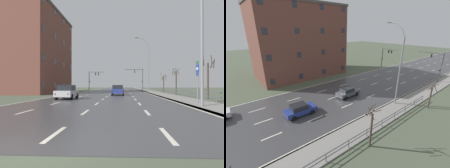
# 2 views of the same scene
# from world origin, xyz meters

# --- Properties ---
(ground_plane) EXTENTS (160.00, 160.00, 0.12)m
(ground_plane) POSITION_xyz_m (0.00, 48.00, -0.06)
(ground_plane) COLOR #4C5642
(road_asphalt_strip) EXTENTS (14.00, 120.00, 0.03)m
(road_asphalt_strip) POSITION_xyz_m (0.00, 59.99, 0.01)
(road_asphalt_strip) COLOR #3D3D3F
(road_asphalt_strip) RESTS_ON ground
(sidewalk_right) EXTENTS (3.00, 120.00, 0.12)m
(sidewalk_right) POSITION_xyz_m (8.43, 60.00, 0.06)
(sidewalk_right) COLOR gray
(sidewalk_right) RESTS_ON ground
(guardrail) EXTENTS (0.07, 39.28, 1.00)m
(guardrail) POSITION_xyz_m (9.85, 24.96, 0.71)
(guardrail) COLOR #515459
(guardrail) RESTS_ON ground
(street_lamp_foreground) EXTENTS (2.71, 0.24, 11.54)m
(street_lamp_foreground) POSITION_xyz_m (7.43, 10.31, 5.63)
(street_lamp_foreground) COLOR slate
(street_lamp_foreground) RESTS_ON ground
(street_lamp_midground) EXTENTS (2.88, 0.24, 11.72)m
(street_lamp_midground) POSITION_xyz_m (7.42, 40.53, 5.70)
(street_lamp_midground) COLOR slate
(street_lamp_midground) RESTS_ON ground
(highway_sign) EXTENTS (0.09, 0.68, 3.59)m
(highway_sign) POSITION_xyz_m (8.39, 13.44, 2.30)
(highway_sign) COLOR slate
(highway_sign) RESTS_ON ground
(traffic_signal_right) EXTENTS (5.17, 0.36, 6.26)m
(traffic_signal_right) POSITION_xyz_m (6.98, 56.60, 4.11)
(traffic_signal_right) COLOR #38383A
(traffic_signal_right) RESTS_ON ground
(traffic_signal_left) EXTENTS (4.46, 0.36, 5.70)m
(traffic_signal_left) POSITION_xyz_m (-6.81, 58.34, 3.90)
(traffic_signal_left) COLOR #38383A
(traffic_signal_left) RESTS_ON ground
(car_far_left) EXTENTS (1.86, 4.11, 1.57)m
(car_far_left) POSITION_xyz_m (-4.02, 18.51, 0.80)
(car_far_left) COLOR #B7B7BC
(car_far_left) RESTS_ON ground
(car_far_right) EXTENTS (1.86, 4.11, 1.57)m
(car_far_right) POSITION_xyz_m (1.04, 36.73, 0.80)
(car_far_right) COLOR #474C51
(car_far_right) RESTS_ON ground
(car_distant) EXTENTS (1.88, 4.12, 1.57)m
(car_distant) POSITION_xyz_m (1.40, 27.91, 0.80)
(car_distant) COLOR navy
(car_distant) RESTS_ON ground
(brick_building) EXTENTS (11.84, 20.13, 16.08)m
(brick_building) POSITION_xyz_m (-16.12, 36.56, 8.05)
(brick_building) COLOR brown
(brick_building) RESTS_ON ground
(bare_tree_near) EXTENTS (1.46, 1.54, 5.26)m
(bare_tree_near) POSITION_xyz_m (11.75, 19.77, 2.44)
(bare_tree_near) COLOR #423328
(bare_tree_near) RESTS_ON ground
(bare_tree_mid) EXTENTS (1.45, 1.24, 4.42)m
(bare_tree_mid) POSITION_xyz_m (10.90, 30.72, 2.19)
(bare_tree_mid) COLOR #423328
(bare_tree_mid) RESTS_ON ground
(bare_tree_far) EXTENTS (1.25, 1.30, 4.35)m
(bare_tree_far) POSITION_xyz_m (11.28, 43.20, 1.97)
(bare_tree_far) COLOR #423328
(bare_tree_far) RESTS_ON ground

